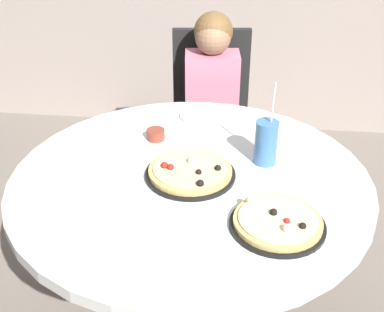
{
  "coord_description": "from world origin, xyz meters",
  "views": [
    {
      "loc": [
        0.18,
        -1.45,
        1.68
      ],
      "look_at": [
        0.0,
        0.05,
        0.8
      ],
      "focal_mm": 47.53,
      "sensor_mm": 36.0,
      "label": 1
    }
  ],
  "objects_px": {
    "dining_table": "(190,199)",
    "chair_wooden": "(211,112)",
    "diner_child": "(211,136)",
    "pizza_veggie": "(190,172)",
    "pizza_cheese": "(278,222)",
    "soda_cup": "(266,142)",
    "sauce_bowl": "(156,134)",
    "plate_small": "(201,115)"
  },
  "relations": [
    {
      "from": "pizza_cheese",
      "to": "dining_table",
      "type": "bearing_deg",
      "value": 139.45
    },
    {
      "from": "chair_wooden",
      "to": "pizza_veggie",
      "type": "height_order",
      "value": "chair_wooden"
    },
    {
      "from": "pizza_cheese",
      "to": "sauce_bowl",
      "type": "xyz_separation_m",
      "value": [
        -0.45,
        0.49,
        0.0
      ]
    },
    {
      "from": "plate_small",
      "to": "diner_child",
      "type": "bearing_deg",
      "value": 86.54
    },
    {
      "from": "pizza_veggie",
      "to": "plate_small",
      "type": "distance_m",
      "value": 0.47
    },
    {
      "from": "plate_small",
      "to": "chair_wooden",
      "type": "bearing_deg",
      "value": 89.91
    },
    {
      "from": "diner_child",
      "to": "sauce_bowl",
      "type": "distance_m",
      "value": 0.64
    },
    {
      "from": "chair_wooden",
      "to": "soda_cup",
      "type": "relative_size",
      "value": 3.09
    },
    {
      "from": "dining_table",
      "to": "soda_cup",
      "type": "height_order",
      "value": "soda_cup"
    },
    {
      "from": "dining_table",
      "to": "pizza_cheese",
      "type": "distance_m",
      "value": 0.4
    },
    {
      "from": "chair_wooden",
      "to": "pizza_cheese",
      "type": "relative_size",
      "value": 3.35
    },
    {
      "from": "plate_small",
      "to": "pizza_veggie",
      "type": "bearing_deg",
      "value": -88.77
    },
    {
      "from": "diner_child",
      "to": "dining_table",
      "type": "bearing_deg",
      "value": -90.62
    },
    {
      "from": "soda_cup",
      "to": "diner_child",
      "type": "bearing_deg",
      "value": 109.88
    },
    {
      "from": "chair_wooden",
      "to": "soda_cup",
      "type": "distance_m",
      "value": 0.94
    },
    {
      "from": "pizza_veggie",
      "to": "plate_small",
      "type": "bearing_deg",
      "value": 91.23
    },
    {
      "from": "diner_child",
      "to": "pizza_veggie",
      "type": "distance_m",
      "value": 0.84
    },
    {
      "from": "soda_cup",
      "to": "dining_table",
      "type": "bearing_deg",
      "value": -154.01
    },
    {
      "from": "diner_child",
      "to": "pizza_veggie",
      "type": "height_order",
      "value": "diner_child"
    },
    {
      "from": "pizza_veggie",
      "to": "plate_small",
      "type": "xyz_separation_m",
      "value": [
        -0.01,
        0.47,
        -0.01
      ]
    },
    {
      "from": "pizza_cheese",
      "to": "sauce_bowl",
      "type": "relative_size",
      "value": 4.05
    },
    {
      "from": "dining_table",
      "to": "chair_wooden",
      "type": "relative_size",
      "value": 1.3
    },
    {
      "from": "pizza_cheese",
      "to": "pizza_veggie",
      "type": "bearing_deg",
      "value": 139.52
    },
    {
      "from": "pizza_veggie",
      "to": "soda_cup",
      "type": "xyz_separation_m",
      "value": [
        0.25,
        0.12,
        0.06
      ]
    },
    {
      "from": "dining_table",
      "to": "sauce_bowl",
      "type": "relative_size",
      "value": 17.58
    },
    {
      "from": "pizza_cheese",
      "to": "soda_cup",
      "type": "xyz_separation_m",
      "value": [
        -0.04,
        0.37,
        0.06
      ]
    },
    {
      "from": "pizza_veggie",
      "to": "dining_table",
      "type": "bearing_deg",
      "value": -18.02
    },
    {
      "from": "diner_child",
      "to": "chair_wooden",
      "type": "bearing_deg",
      "value": 95.97
    },
    {
      "from": "chair_wooden",
      "to": "soda_cup",
      "type": "height_order",
      "value": "soda_cup"
    },
    {
      "from": "dining_table",
      "to": "pizza_cheese",
      "type": "height_order",
      "value": "pizza_cheese"
    },
    {
      "from": "diner_child",
      "to": "soda_cup",
      "type": "xyz_separation_m",
      "value": [
        0.24,
        -0.67,
        0.35
      ]
    },
    {
      "from": "soda_cup",
      "to": "sauce_bowl",
      "type": "bearing_deg",
      "value": 163.2
    },
    {
      "from": "dining_table",
      "to": "pizza_cheese",
      "type": "xyz_separation_m",
      "value": [
        0.29,
        -0.25,
        0.11
      ]
    },
    {
      "from": "diner_child",
      "to": "plate_small",
      "type": "bearing_deg",
      "value": -93.46
    },
    {
      "from": "chair_wooden",
      "to": "diner_child",
      "type": "distance_m",
      "value": 0.19
    },
    {
      "from": "pizza_veggie",
      "to": "soda_cup",
      "type": "bearing_deg",
      "value": 25.82
    },
    {
      "from": "soda_cup",
      "to": "chair_wooden",
      "type": "bearing_deg",
      "value": 107.06
    },
    {
      "from": "dining_table",
      "to": "soda_cup",
      "type": "relative_size",
      "value": 4.0
    },
    {
      "from": "chair_wooden",
      "to": "sauce_bowl",
      "type": "xyz_separation_m",
      "value": [
        -0.15,
        -0.73,
        0.24
      ]
    },
    {
      "from": "soda_cup",
      "to": "plate_small",
      "type": "height_order",
      "value": "soda_cup"
    },
    {
      "from": "pizza_veggie",
      "to": "sauce_bowl",
      "type": "distance_m",
      "value": 0.3
    },
    {
      "from": "pizza_veggie",
      "to": "pizza_cheese",
      "type": "distance_m",
      "value": 0.38
    }
  ]
}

